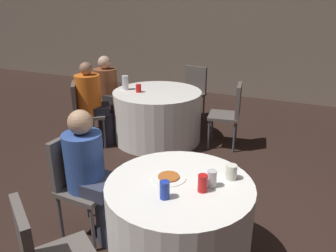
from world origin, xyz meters
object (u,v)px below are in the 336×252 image
object	(u,v)px
person_blue_shirt	(93,178)
pizza_plate_near	(169,177)
chair_far_east	(231,110)
table_far	(158,116)
chair_far_north	(193,88)
person_orange_shirt	(94,104)
soda_can_red	(203,183)
bottle_far	(125,83)
table_near	(179,226)
chair_near_west	(77,176)
person_floral_shirt	(110,92)
chair_far_west	(102,94)
soda_can_blue	(165,190)
chair_far_southwest	(83,108)
soda_can_silver	(212,179)

from	to	relation	value
person_blue_shirt	pizza_plate_near	world-z (taller)	person_blue_shirt
chair_far_east	pizza_plate_near	bearing A→B (deg)	173.32
table_far	person_blue_shirt	distance (m)	2.18
chair_far_north	person_orange_shirt	xyz separation A→B (m)	(-0.86, -1.54, 0.05)
chair_far_north	pizza_plate_near	distance (m)	3.28
chair_far_north	person_blue_shirt	world-z (taller)	person_blue_shirt
pizza_plate_near	soda_can_red	world-z (taller)	soda_can_red
bottle_far	table_near	bearing A→B (deg)	-50.29
table_far	chair_near_west	size ratio (longest dim) A/B	1.39
person_floral_shirt	chair_far_east	bearing A→B (deg)	98.64
table_far	chair_far_north	distance (m)	1.05
chair_near_west	chair_far_west	xyz separation A→B (m)	(-1.33, 2.23, 0.00)
soda_can_blue	bottle_far	xyz separation A→B (m)	(-1.67, 2.24, 0.04)
bottle_far	chair_far_north	bearing A→B (deg)	61.28
chair_far_southwest	person_orange_shirt	bearing A→B (deg)	90.00
chair_far_west	person_orange_shirt	distance (m)	0.72
table_near	pizza_plate_near	world-z (taller)	pizza_plate_near
chair_far_north	person_blue_shirt	bearing A→B (deg)	104.45
chair_far_north	chair_far_southwest	xyz separation A→B (m)	(-0.99, -1.64, 0.00)
chair_far_southwest	soda_can_blue	bearing A→B (deg)	13.25
person_orange_shirt	person_blue_shirt	bearing A→B (deg)	-0.52
soda_can_silver	bottle_far	bearing A→B (deg)	133.93
person_floral_shirt	soda_can_blue	distance (m)	3.22
person_orange_shirt	person_blue_shirt	distance (m)	1.98
chair_far_west	soda_can_blue	xyz separation A→B (m)	(2.24, -2.46, 0.24)
chair_far_north	person_floral_shirt	bearing A→B (deg)	50.87
soda_can_silver	table_near	bearing A→B (deg)	-164.67
chair_far_north	person_blue_shirt	xyz separation A→B (m)	(0.30, -3.14, 0.03)
table_far	chair_near_west	world-z (taller)	chair_near_west
soda_can_red	person_floral_shirt	bearing A→B (deg)	135.25
bottle_far	soda_can_red	bearing A→B (deg)	-47.81
pizza_plate_near	soda_can_red	bearing A→B (deg)	-12.74
chair_far_southwest	person_floral_shirt	size ratio (longest dim) A/B	0.79
chair_far_north	soda_can_silver	distance (m)	3.37
person_blue_shirt	soda_can_blue	world-z (taller)	person_blue_shirt
chair_far_west	chair_far_southwest	distance (m)	0.76
soda_can_red	bottle_far	size ratio (longest dim) A/B	0.61
table_far	soda_can_blue	distance (m)	2.67
chair_far_north	pizza_plate_near	xyz separation A→B (m)	(0.97, -3.12, 0.19)
chair_near_west	soda_can_red	distance (m)	1.14
person_orange_shirt	bottle_far	xyz separation A→B (m)	(0.25, 0.42, 0.23)
chair_near_west	chair_far_north	size ratio (longest dim) A/B	1.00
table_far	chair_far_west	size ratio (longest dim) A/B	1.39
table_far	chair_far_north	world-z (taller)	chair_far_north
chair_far_southwest	soda_can_red	size ratio (longest dim) A/B	7.36
chair_near_west	chair_far_southwest	xyz separation A→B (m)	(-1.13, 1.50, 0.00)
chair_near_west	soda_can_blue	size ratio (longest dim) A/B	7.36
soda_can_red	pizza_plate_near	bearing A→B (deg)	167.26
chair_far_southwest	chair_near_west	bearing A→B (deg)	0.37
person_floral_shirt	table_near	bearing A→B (deg)	49.67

